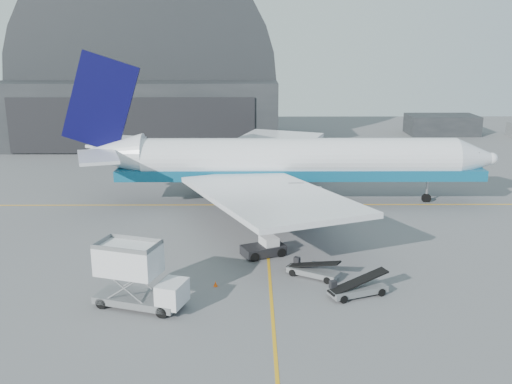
{
  "coord_description": "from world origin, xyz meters",
  "views": [
    {
      "loc": [
        -1.45,
        -45.77,
        19.39
      ],
      "look_at": [
        -1.08,
        9.28,
        4.5
      ],
      "focal_mm": 40.0,
      "sensor_mm": 36.0,
      "label": 1
    }
  ],
  "objects_px": {
    "airliner": "(282,161)",
    "catering_truck": "(137,277)",
    "belt_loader_a": "(357,289)",
    "pushback_tug": "(264,248)",
    "belt_loader_b": "(313,271)"
  },
  "relations": [
    {
      "from": "airliner",
      "to": "catering_truck",
      "type": "distance_m",
      "value": 30.56
    },
    {
      "from": "airliner",
      "to": "belt_loader_b",
      "type": "height_order",
      "value": "airliner"
    },
    {
      "from": "belt_loader_b",
      "to": "pushback_tug",
      "type": "bearing_deg",
      "value": 158.58
    },
    {
      "from": "airliner",
      "to": "catering_truck",
      "type": "relative_size",
      "value": 7.11
    },
    {
      "from": "belt_loader_a",
      "to": "pushback_tug",
      "type": "bearing_deg",
      "value": 108.06
    },
    {
      "from": "belt_loader_a",
      "to": "belt_loader_b",
      "type": "distance_m",
      "value": 4.8
    },
    {
      "from": "belt_loader_b",
      "to": "catering_truck",
      "type": "bearing_deg",
      "value": -128.39
    },
    {
      "from": "pushback_tug",
      "to": "belt_loader_a",
      "type": "height_order",
      "value": "belt_loader_a"
    },
    {
      "from": "airliner",
      "to": "belt_loader_a",
      "type": "distance_m",
      "value": 27.0
    },
    {
      "from": "pushback_tug",
      "to": "catering_truck",
      "type": "bearing_deg",
      "value": -157.14
    },
    {
      "from": "belt_loader_b",
      "to": "belt_loader_a",
      "type": "bearing_deg",
      "value": -20.04
    },
    {
      "from": "catering_truck",
      "to": "pushback_tug",
      "type": "distance_m",
      "value": 14.25
    },
    {
      "from": "airliner",
      "to": "belt_loader_b",
      "type": "relative_size",
      "value": 11.59
    },
    {
      "from": "airliner",
      "to": "catering_truck",
      "type": "xyz_separation_m",
      "value": [
        -12.13,
        -27.91,
        -2.72
      ]
    },
    {
      "from": "catering_truck",
      "to": "belt_loader_a",
      "type": "bearing_deg",
      "value": 23.58
    }
  ]
}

